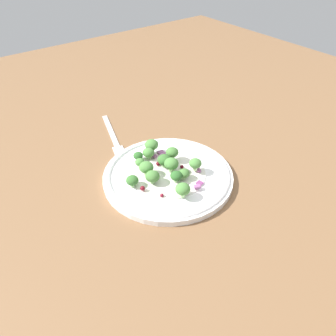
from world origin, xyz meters
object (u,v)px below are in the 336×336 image
object	(u,v)px
broccoli_floret_2	(171,164)
plate	(168,175)
fork	(113,136)
broccoli_floret_1	(138,156)
broccoli_floret_0	(150,146)

from	to	relation	value
broccoli_floret_2	plate	bearing A→B (deg)	-104.42
broccoli_floret_2	fork	xyz separation A→B (cm)	(-20.39, -1.87, -3.26)
broccoli_floret_1	broccoli_floret_2	distance (cm)	8.06
broccoli_floret_1	broccoli_floret_2	world-z (taller)	broccoli_floret_2
broccoli_floret_0	broccoli_floret_2	size ratio (longest dim) A/B	1.01
plate	fork	xyz separation A→B (cm)	(-20.21, -1.16, -0.61)
plate	broccoli_floret_0	size ratio (longest dim) A/B	8.86
broccoli_floret_0	broccoli_floret_2	bearing A→B (deg)	-2.71
broccoli_floret_0	broccoli_floret_1	distance (cm)	3.59
broccoli_floret_0	fork	bearing A→B (deg)	-169.82
plate	broccoli_floret_0	world-z (taller)	broccoli_floret_0
broccoli_floret_0	fork	distance (cm)	13.07
plate	broccoli_floret_2	xyz separation A→B (cm)	(0.18, 0.70, 2.65)
plate	broccoli_floret_1	xyz separation A→B (cm)	(-7.21, -2.37, 1.67)
broccoli_floret_1	broccoli_floret_2	xyz separation A→B (cm)	(7.39, 3.07, 0.98)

